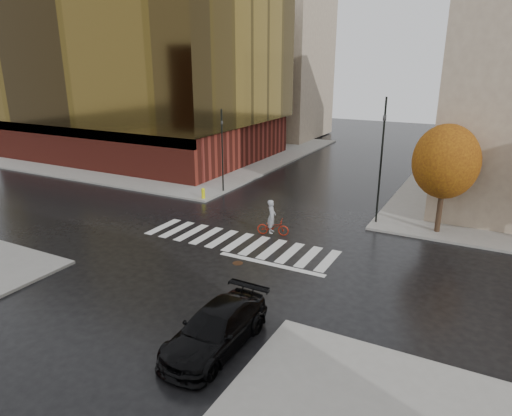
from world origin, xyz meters
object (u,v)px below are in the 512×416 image
(cyclist, at_px, (272,223))
(sedan, at_px, (216,329))
(fire_hydrant, at_px, (203,193))
(traffic_light_ne, at_px, (382,152))
(traffic_light_nw, at_px, (222,146))

(cyclist, bearing_deg, sedan, 179.81)
(sedan, relative_size, cyclist, 2.37)
(cyclist, relative_size, fire_hydrant, 2.71)
(fire_hydrant, bearing_deg, traffic_light_ne, 3.79)
(sedan, xyz_separation_m, traffic_light_ne, (1.91, 16.00, 3.94))
(cyclist, xyz_separation_m, traffic_light_ne, (5.05, 4.85, 3.95))
(cyclist, bearing_deg, fire_hydrant, 46.76)
(traffic_light_ne, bearing_deg, traffic_light_nw, 10.58)
(traffic_light_nw, xyz_separation_m, traffic_light_ne, (12.60, -1.65, 0.99))
(traffic_light_nw, height_order, fire_hydrant, traffic_light_nw)
(sedan, bearing_deg, traffic_light_ne, 84.25)
(traffic_light_ne, bearing_deg, fire_hydrant, 21.84)
(cyclist, xyz_separation_m, traffic_light_nw, (-7.55, 6.50, 2.96))
(cyclist, distance_m, fire_hydrant, 8.72)
(cyclist, distance_m, traffic_light_ne, 8.04)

